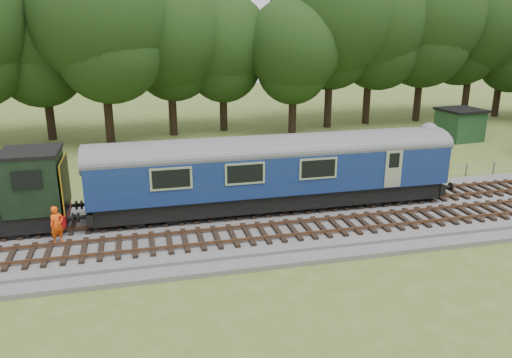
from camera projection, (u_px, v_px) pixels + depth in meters
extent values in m
plane|color=#485E22|center=(310.00, 222.00, 24.69)|extent=(120.00, 120.00, 0.00)
cube|color=#4C4C4F|center=(310.00, 219.00, 24.64)|extent=(70.00, 7.00, 0.35)
cube|color=brown|center=(306.00, 208.00, 25.18)|extent=(66.50, 0.07, 0.14)
cube|color=brown|center=(297.00, 199.00, 26.51)|extent=(66.50, 0.07, 0.14)
cube|color=brown|center=(327.00, 231.00, 22.40)|extent=(66.50, 0.07, 0.14)
cube|color=brown|center=(316.00, 220.00, 23.73)|extent=(66.50, 0.07, 0.14)
cube|color=black|center=(274.00, 195.00, 25.34)|extent=(17.46, 2.52, 0.85)
cube|color=navy|center=(274.00, 168.00, 24.92)|extent=(18.00, 2.80, 2.05)
cube|color=yellow|center=(434.00, 164.00, 27.07)|extent=(0.06, 2.74, 1.30)
cube|color=black|center=(381.00, 190.00, 26.76)|extent=(2.60, 2.00, 0.55)
cube|color=black|center=(154.00, 209.00, 24.05)|extent=(2.60, 2.00, 0.55)
cube|color=black|center=(34.00, 181.00, 22.34)|extent=(2.40, 2.55, 2.60)
cube|color=#A50C13|center=(66.00, 212.00, 23.08)|extent=(0.25, 2.60, 0.55)
cube|color=yellow|center=(65.00, 183.00, 22.70)|extent=(0.06, 2.55, 2.30)
imported|color=#FF4F0D|center=(57.00, 225.00, 21.29)|extent=(0.73, 0.67, 1.67)
cube|color=#1A3921|center=(459.00, 125.00, 41.91)|extent=(3.24, 3.24, 2.45)
cube|color=black|center=(461.00, 110.00, 41.52)|extent=(3.56, 3.56, 0.20)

